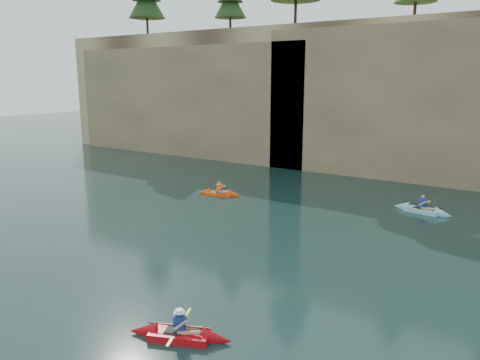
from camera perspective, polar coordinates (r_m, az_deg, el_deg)
The scene contains 9 objects.
ground at distance 16.96m, azimuth -3.52°, elevation -13.29°, with size 160.00×160.00×0.00m, color black.
cliff at distance 43.18m, azimuth 21.48°, elevation 9.75°, with size 70.00×16.00×12.00m, color tan.
cliff_slab_west at distance 45.49m, azimuth -6.62°, elevation 9.69°, with size 26.00×2.40×10.56m, color #977F5B.
cliff_slab_center at distance 35.54m, azimuth 22.00°, elevation 8.84°, with size 24.00×2.40×11.40m, color #977F5B.
sea_cave_west at distance 44.00m, azimuth -5.06°, elevation 5.35°, with size 4.50×1.00×4.00m, color black.
sea_cave_center at distance 37.04m, azimuth 12.17°, elevation 3.17°, with size 3.50×1.00×3.20m, color black.
main_kayaker at distance 14.20m, azimuth -7.36°, elevation -18.13°, with size 3.09×1.97×1.13m.
kayaker_orange at distance 29.80m, azimuth -2.53°, elevation -1.63°, with size 3.01×2.16×1.12m.
kayaker_ltblue_mid at distance 27.93m, azimuth 21.29°, elevation -3.41°, with size 3.34×2.43×1.24m.
Camera 1 is at (9.28, -12.15, 7.33)m, focal length 35.00 mm.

